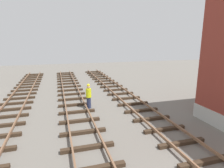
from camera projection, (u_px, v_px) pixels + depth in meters
track_worker_foreground at (89, 96)px, 13.96m from camera, size 0.40×0.40×1.87m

